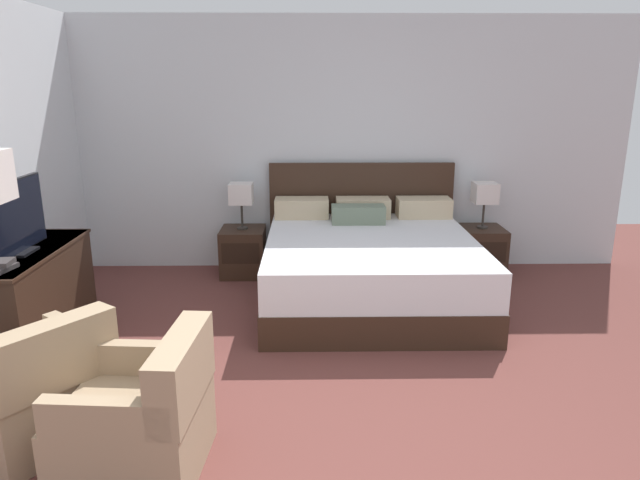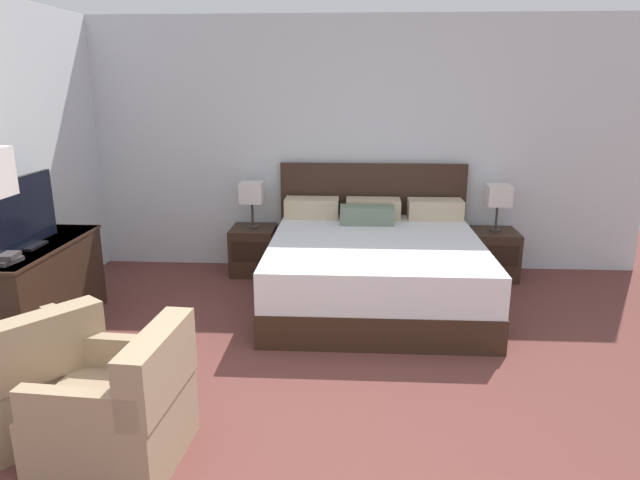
{
  "view_description": "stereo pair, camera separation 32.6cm",
  "coord_description": "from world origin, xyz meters",
  "views": [
    {
      "loc": [
        -0.18,
        -2.36,
        1.96
      ],
      "look_at": [
        -0.1,
        2.04,
        0.75
      ],
      "focal_mm": 32.0,
      "sensor_mm": 36.0,
      "label": 1
    },
    {
      "loc": [
        0.15,
        -2.36,
        1.96
      ],
      "look_at": [
        -0.1,
        2.04,
        0.75
      ],
      "focal_mm": 32.0,
      "sensor_mm": 36.0,
      "label": 2
    }
  ],
  "objects": [
    {
      "name": "wall_back",
      "position": [
        0.0,
        3.75,
        1.32
      ],
      "size": [
        6.43,
        0.06,
        2.65
      ],
      "primitive_type": "cube",
      "color": "silver",
      "rests_on": "ground"
    },
    {
      "name": "bed",
      "position": [
        0.37,
        2.68,
        0.33
      ],
      "size": [
        1.97,
        2.11,
        1.15
      ],
      "color": "#332116",
      "rests_on": "ground"
    },
    {
      "name": "nightstand_left",
      "position": [
        -0.89,
        3.42,
        0.25
      ],
      "size": [
        0.45,
        0.48,
        0.5
      ],
      "color": "#332116",
      "rests_on": "ground"
    },
    {
      "name": "nightstand_right",
      "position": [
        1.63,
        3.42,
        0.25
      ],
      "size": [
        0.45,
        0.48,
        0.5
      ],
      "color": "#332116",
      "rests_on": "ground"
    },
    {
      "name": "table_lamp_left",
      "position": [
        -0.89,
        3.42,
        0.86
      ],
      "size": [
        0.24,
        0.24,
        0.48
      ],
      "color": "#332D28",
      "rests_on": "nightstand_left"
    },
    {
      "name": "table_lamp_right",
      "position": [
        1.63,
        3.42,
        0.86
      ],
      "size": [
        0.24,
        0.24,
        0.48
      ],
      "color": "#332D28",
      "rests_on": "nightstand_right"
    },
    {
      "name": "dresser",
      "position": [
        -2.35,
        1.82,
        0.38
      ],
      "size": [
        0.49,
        1.36,
        0.74
      ],
      "color": "#332116",
      "rests_on": "ground"
    },
    {
      "name": "tv",
      "position": [
        -2.35,
        1.75,
        1.0
      ],
      "size": [
        0.18,
        0.81,
        0.55
      ],
      "color": "black",
      "rests_on": "dresser"
    },
    {
      "name": "armchair_by_window",
      "position": [
        -1.72,
        0.53,
        0.28
      ],
      "size": [
        0.96,
        0.96,
        0.76
      ],
      "color": "#9E8466",
      "rests_on": "ground"
    },
    {
      "name": "armchair_companion",
      "position": [
        -1.05,
        0.23,
        0.28
      ],
      "size": [
        0.74,
        0.73,
        0.76
      ],
      "color": "#9E8466",
      "rests_on": "ground"
    }
  ]
}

